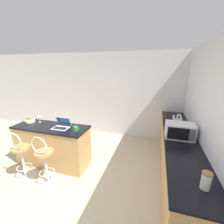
{
  "coord_description": "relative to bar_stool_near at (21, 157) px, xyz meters",
  "views": [
    {
      "loc": [
        1.48,
        -1.68,
        2.15
      ],
      "look_at": [
        0.39,
        1.95,
        1.02
      ],
      "focal_mm": 24.0,
      "sensor_mm": 36.0,
      "label": 1
    }
  ],
  "objects": [
    {
      "name": "ground_plane",
      "position": [
        0.95,
        -0.25,
        -0.48
      ],
      "size": [
        20.0,
        20.0,
        0.0
      ],
      "primitive_type": "plane",
      "color": "#BCAD8E"
    },
    {
      "name": "wall_back",
      "position": [
        0.95,
        2.56,
        0.82
      ],
      "size": [
        12.0,
        0.06,
        2.6
      ],
      "color": "silver",
      "rests_on": "ground_plane"
    },
    {
      "name": "breakfast_bar",
      "position": [
        0.27,
        0.59,
        -0.02
      ],
      "size": [
        1.66,
        0.61,
        0.92
      ],
      "color": "tan",
      "rests_on": "ground_plane"
    },
    {
      "name": "counter_right",
      "position": [
        2.92,
        0.89,
        -0.02
      ],
      "size": [
        0.58,
        3.31,
        0.92
      ],
      "color": "tan",
      "rests_on": "ground_plane"
    },
    {
      "name": "bar_stool_near",
      "position": [
        0.0,
        0.0,
        0.0
      ],
      "size": [
        0.4,
        0.4,
        1.02
      ],
      "color": "silver",
      "rests_on": "ground_plane"
    },
    {
      "name": "bar_stool_far",
      "position": [
        0.55,
        0.0,
        0.0
      ],
      "size": [
        0.4,
        0.4,
        1.02
      ],
      "color": "silver",
      "rests_on": "ground_plane"
    },
    {
      "name": "laptop",
      "position": [
        0.55,
        0.61,
        0.5
      ],
      "size": [
        0.34,
        0.3,
        0.22
      ],
      "color": "silver",
      "rests_on": "breakfast_bar"
    },
    {
      "name": "microwave",
      "position": [
        2.88,
        0.82,
        0.58
      ],
      "size": [
        0.49,
        0.33,
        0.27
      ],
      "color": "silver",
      "rests_on": "counter_right"
    },
    {
      "name": "toaster",
      "position": [
        2.91,
        1.49,
        0.53
      ],
      "size": [
        0.19,
        0.24,
        0.18
      ],
      "color": "silver",
      "rests_on": "counter_right"
    },
    {
      "name": "mug_green",
      "position": [
        0.95,
        0.51,
        0.5
      ],
      "size": [
        0.1,
        0.09,
        0.1
      ],
      "color": "#338447",
      "rests_on": "breakfast_bar"
    },
    {
      "name": "fruit_bowl",
      "position": [
        -0.36,
        0.67,
        0.48
      ],
      "size": [
        0.22,
        0.22,
        0.11
      ],
      "color": "silver",
      "rests_on": "breakfast_bar"
    },
    {
      "name": "storage_jar",
      "position": [
        3.0,
        -0.41,
        0.54
      ],
      "size": [
        0.1,
        0.1,
        0.2
      ],
      "color": "silver",
      "rests_on": "counter_right"
    },
    {
      "name": "mug_white",
      "position": [
        3.01,
        1.98,
        0.49
      ],
      "size": [
        0.1,
        0.08,
        0.1
      ],
      "color": "white",
      "rests_on": "counter_right"
    },
    {
      "name": "pepper_mill",
      "position": [
        2.7,
        1.65,
        0.56
      ],
      "size": [
        0.06,
        0.06,
        0.25
      ],
      "color": "#331E14",
      "rests_on": "counter_right"
    },
    {
      "name": "wine_glass_tall",
      "position": [
        -0.14,
        0.73,
        0.56
      ],
      "size": [
        0.07,
        0.07,
        0.16
      ],
      "color": "silver",
      "rests_on": "breakfast_bar"
    },
    {
      "name": "mug_red",
      "position": [
        2.94,
        1.84,
        0.49
      ],
      "size": [
        0.1,
        0.08,
        0.1
      ],
      "color": "red",
      "rests_on": "counter_right"
    }
  ]
}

